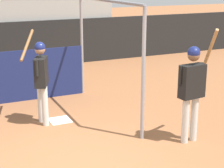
{
  "coord_description": "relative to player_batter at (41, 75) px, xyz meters",
  "views": [
    {
      "loc": [
        -1.71,
        -5.13,
        2.97
      ],
      "look_at": [
        1.19,
        1.16,
        0.99
      ],
      "focal_mm": 60.0,
      "sensor_mm": 36.0,
      "label": 1
    }
  ],
  "objects": [
    {
      "name": "outfield_wall",
      "position": [
        -0.06,
        5.21,
        -0.27
      ],
      "size": [
        24.0,
        0.12,
        1.57
      ],
      "color": "black",
      "rests_on": "ground"
    },
    {
      "name": "batting_cage",
      "position": [
        -0.36,
        1.15,
        0.04
      ],
      "size": [
        3.81,
        3.3,
        2.53
      ],
      "color": "gray",
      "rests_on": "ground"
    },
    {
      "name": "home_plate",
      "position": [
        0.36,
        -0.01,
        -1.04
      ],
      "size": [
        0.44,
        0.44,
        0.02
      ],
      "color": "white",
      "rests_on": "ground"
    },
    {
      "name": "player_batter",
      "position": [
        0.0,
        0.0,
        0.0
      ],
      "size": [
        0.6,
        0.98,
        1.9
      ],
      "rotation": [
        0.0,
        0.0,
        1.17
      ],
      "color": "silver",
      "rests_on": "ground"
    },
    {
      "name": "player_waiting",
      "position": [
        2.26,
        -2.03,
        0.05
      ],
      "size": [
        0.79,
        0.56,
        2.13
      ],
      "rotation": [
        0.0,
        0.0,
        0.1
      ],
      "color": "silver",
      "rests_on": "ground"
    }
  ]
}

